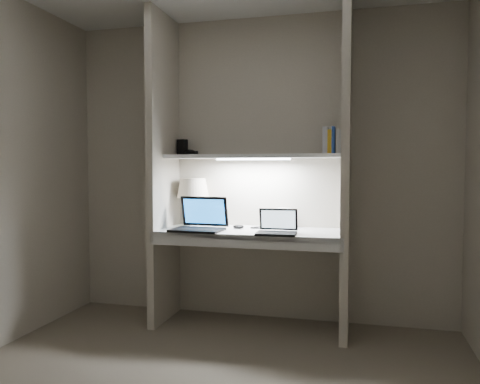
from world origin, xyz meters
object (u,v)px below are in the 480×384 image
(laptop_main, at_px, (200,223))
(speaker, at_px, (283,218))
(table_lamp, at_px, (193,194))
(laptop_netbook, at_px, (277,228))
(book_row, at_px, (336,141))

(laptop_main, relative_size, speaker, 2.53)
(table_lamp, distance_m, laptop_netbook, 0.88)
(speaker, relative_size, book_row, 0.76)
(table_lamp, distance_m, book_row, 1.26)
(table_lamp, distance_m, speaker, 0.79)
(table_lamp, xyz_separation_m, laptop_netbook, (0.78, -0.34, -0.23))
(table_lamp, height_order, book_row, book_row)
(laptop_main, distance_m, speaker, 0.69)
(laptop_main, bearing_deg, speaker, 30.32)
(book_row, bearing_deg, laptop_main, -167.99)
(book_row, bearing_deg, laptop_netbook, -144.73)
(speaker, bearing_deg, book_row, 2.50)
(speaker, height_order, book_row, book_row)
(table_lamp, xyz_separation_m, speaker, (0.76, 0.05, -0.19))
(laptop_main, height_order, speaker, laptop_main)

